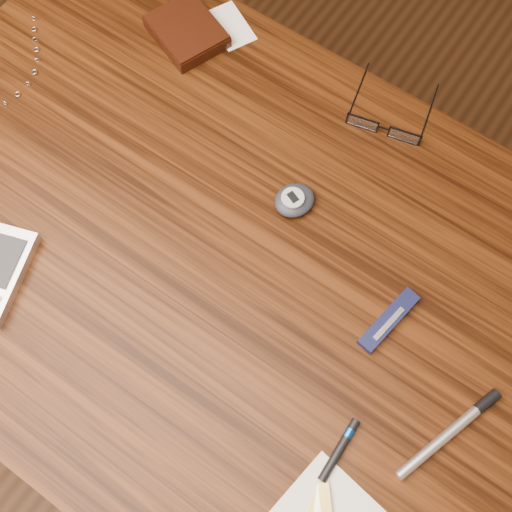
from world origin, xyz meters
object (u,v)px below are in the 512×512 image
(desk, at_px, (220,276))
(eyeglasses, at_px, (384,126))
(pedometer, at_px, (294,200))
(pocket_knife, at_px, (389,320))
(wallet_and_card, at_px, (188,31))
(silver_pen, at_px, (457,427))

(desk, height_order, eyeglasses, eyeglasses)
(pedometer, relative_size, pocket_knife, 0.70)
(desk, bearing_deg, wallet_and_card, 132.70)
(eyeglasses, relative_size, pedometer, 1.91)
(eyeglasses, xyz_separation_m, silver_pen, (0.27, -0.30, -0.00))
(desk, relative_size, eyeglasses, 7.65)
(wallet_and_card, relative_size, pocket_knife, 1.57)
(wallet_and_card, distance_m, eyeglasses, 0.32)
(desk, bearing_deg, eyeglasses, 72.66)
(eyeglasses, bearing_deg, pocket_knife, -58.25)
(desk, xyz_separation_m, eyeglasses, (0.09, 0.28, 0.11))
(pocket_knife, xyz_separation_m, silver_pen, (0.13, -0.07, 0.00))
(silver_pen, bearing_deg, desk, 176.44)
(wallet_and_card, bearing_deg, eyeglasses, 4.37)
(wallet_and_card, bearing_deg, pedometer, -26.61)
(desk, bearing_deg, pocket_knife, 10.52)
(wallet_and_card, xyz_separation_m, eyeglasses, (0.32, 0.02, -0.00))
(wallet_and_card, xyz_separation_m, silver_pen, (0.59, -0.27, -0.01))
(eyeglasses, bearing_deg, wallet_and_card, -175.63)
(wallet_and_card, height_order, eyeglasses, same)
(silver_pen, bearing_deg, wallet_and_card, 155.13)
(pedometer, bearing_deg, wallet_and_card, 153.39)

